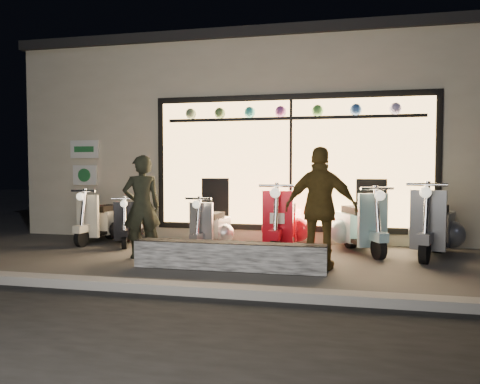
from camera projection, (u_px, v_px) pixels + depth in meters
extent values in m
plane|color=#383533|center=(226.00, 260.00, 7.35)|extent=(40.00, 40.00, 0.00)
cube|color=slate|center=(184.00, 289.00, 5.40)|extent=(40.00, 0.25, 0.12)
cube|color=beige|center=(273.00, 147.00, 12.12)|extent=(10.00, 6.00, 4.00)
cube|color=black|center=(273.00, 65.00, 12.01)|extent=(10.20, 6.20, 0.20)
cube|color=black|center=(291.00, 163.00, 9.03)|extent=(5.45, 0.06, 2.65)
cube|color=#FFBF6B|center=(291.00, 163.00, 8.99)|extent=(5.20, 0.04, 2.40)
cube|color=black|center=(291.00, 118.00, 8.91)|extent=(4.90, 0.06, 0.06)
cube|color=white|center=(85.00, 149.00, 9.94)|extent=(0.65, 0.04, 0.38)
cube|color=white|center=(85.00, 175.00, 9.97)|extent=(0.55, 0.04, 0.42)
cube|color=black|center=(229.00, 256.00, 6.66)|extent=(2.76, 0.28, 0.40)
cylinder|color=black|center=(197.00, 246.00, 7.75)|extent=(0.13, 0.31, 0.31)
cylinder|color=black|center=(217.00, 239.00, 8.60)|extent=(0.14, 0.32, 0.31)
cube|color=#A3A2A7|center=(201.00, 224.00, 7.91)|extent=(0.42, 0.11, 0.74)
cube|color=#A3A2A7|center=(215.00, 229.00, 8.51)|extent=(0.45, 0.67, 0.41)
cube|color=black|center=(213.00, 216.00, 8.41)|extent=(0.31, 0.53, 0.11)
sphere|color=#FFF2CC|center=(196.00, 204.00, 7.71)|extent=(0.15, 0.15, 0.13)
cylinder|color=black|center=(275.00, 246.00, 7.57)|extent=(0.13, 0.38, 0.38)
cylinder|color=black|center=(286.00, 236.00, 8.64)|extent=(0.15, 0.38, 0.38)
cube|color=red|center=(278.00, 218.00, 7.77)|extent=(0.51, 0.10, 0.91)
cube|color=red|center=(286.00, 225.00, 8.52)|extent=(0.50, 0.80, 0.51)
cube|color=black|center=(285.00, 208.00, 8.40)|extent=(0.34, 0.64, 0.13)
sphere|color=#FFF2CC|center=(275.00, 193.00, 7.51)|extent=(0.17, 0.17, 0.17)
cylinder|color=black|center=(124.00, 241.00, 8.38)|extent=(0.19, 0.30, 0.29)
cylinder|color=black|center=(127.00, 234.00, 9.23)|extent=(0.21, 0.31, 0.29)
cube|color=black|center=(125.00, 221.00, 8.54)|extent=(0.39, 0.21, 0.71)
cube|color=black|center=(127.00, 226.00, 9.13)|extent=(0.57, 0.69, 0.40)
cube|color=black|center=(126.00, 214.00, 9.04)|extent=(0.41, 0.54, 0.10)
sphere|color=#FFF2CC|center=(124.00, 204.00, 8.34)|extent=(0.17, 0.17, 0.13)
cylinder|color=black|center=(81.00, 238.00, 8.61)|extent=(0.13, 0.34, 0.33)
cylinder|color=black|center=(111.00, 231.00, 9.54)|extent=(0.15, 0.34, 0.33)
cube|color=beige|center=(88.00, 216.00, 8.79)|extent=(0.46, 0.11, 0.80)
cube|color=beige|center=(109.00, 221.00, 9.44)|extent=(0.47, 0.72, 0.45)
cube|color=black|center=(106.00, 208.00, 9.33)|extent=(0.32, 0.57, 0.12)
sphere|color=#FFF2CC|center=(80.00, 196.00, 8.56)|extent=(0.16, 0.16, 0.15)
cylinder|color=black|center=(379.00, 248.00, 7.41)|extent=(0.24, 0.38, 0.37)
cylinder|color=black|center=(351.00, 238.00, 8.46)|extent=(0.26, 0.39, 0.37)
cube|color=#8ABAC4|center=(373.00, 220.00, 7.61)|extent=(0.48, 0.26, 0.88)
cube|color=#8ABAC4|center=(353.00, 227.00, 8.34)|extent=(0.71, 0.87, 0.49)
cube|color=black|center=(356.00, 210.00, 8.22)|extent=(0.51, 0.67, 0.13)
sphere|color=#FFF2CC|center=(380.00, 196.00, 7.35)|extent=(0.21, 0.21, 0.16)
cylinder|color=black|center=(424.00, 251.00, 7.06)|extent=(0.24, 0.41, 0.39)
cylinder|color=black|center=(437.00, 241.00, 8.04)|extent=(0.26, 0.41, 0.39)
cube|color=#515358|center=(428.00, 220.00, 7.24)|extent=(0.52, 0.25, 0.94)
cube|color=#515358|center=(436.00, 228.00, 7.93)|extent=(0.72, 0.92, 0.53)
cube|color=black|center=(436.00, 210.00, 7.81)|extent=(0.52, 0.71, 0.14)
sphere|color=#FFF2CC|center=(426.00, 192.00, 7.01)|extent=(0.22, 0.22, 0.17)
imported|color=black|center=(142.00, 207.00, 7.55)|extent=(0.72, 0.66, 1.66)
imported|color=brown|center=(321.00, 208.00, 6.68)|extent=(1.07, 0.53, 1.76)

